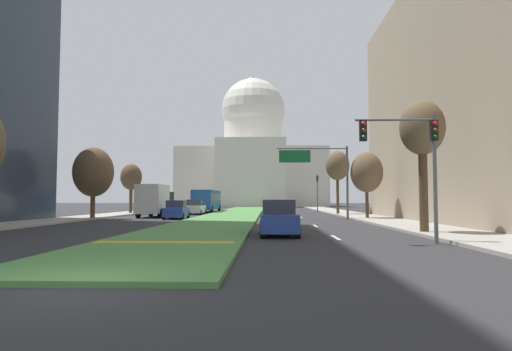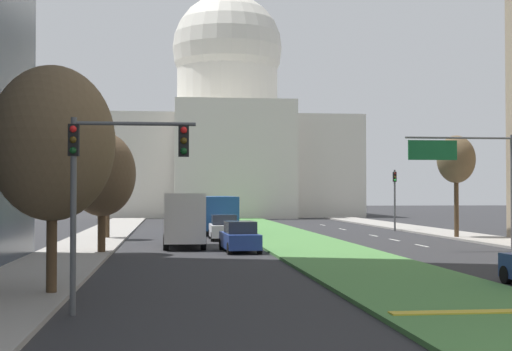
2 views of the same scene
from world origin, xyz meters
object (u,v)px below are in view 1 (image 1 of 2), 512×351
Objects in this scene: street_tree_right_near at (422,131)px; street_tree_left_mid at (93,172)px; capitol_building at (253,159)px; street_tree_right_mid at (367,173)px; traffic_light_far_right at (317,188)px; street_tree_left_far at (131,177)px; sedan_midblock at (177,210)px; overhead_guide_sign at (320,167)px; sedan_distant at (195,208)px; street_tree_right_far at (337,166)px; sedan_lead_stopped at (278,219)px; city_bus at (207,199)px; traffic_light_near_right at (414,150)px; box_truck_delivery at (155,200)px.

street_tree_right_near reaches higher than street_tree_left_mid.
capitol_building reaches higher than street_tree_right_mid.
capitol_building is at bearing 103.28° from traffic_light_far_right.
sedan_midblock is (8.13, -11.83, -3.59)m from street_tree_left_far.
overhead_guide_sign is 1.55× the size of sedan_distant.
street_tree_right_far is at bearing 24.42° from street_tree_left_mid.
capitol_building is 8.04× the size of sedan_lead_stopped.
city_bus reaches higher than sedan_lead_stopped.
traffic_light_far_right is 1.14× the size of sedan_midblock.
street_tree_left_far reaches higher than street_tree_right_mid.
street_tree_left_far is at bearing 130.95° from street_tree_right_near.
traffic_light_far_right reaches higher than sedan_distant.
traffic_light_near_right is at bearing -42.61° from street_tree_left_mid.
traffic_light_near_right is at bearing -65.29° from sedan_distant.
sedan_lead_stopped is 0.39× the size of city_bus.
street_tree_right_near is at bearing -49.05° from street_tree_left_far.
capitol_building is 58.13m from street_tree_right_far.
street_tree_right_far is (23.50, 10.67, 1.34)m from street_tree_left_mid.
capitol_building reaches higher than sedan_lead_stopped.
traffic_light_far_right is at bearing 43.75° from box_truck_delivery.
traffic_light_near_right is 1.20× the size of sedan_lead_stopped.
capitol_building reaches higher than street_tree_right_near.
sedan_distant is at bearing 90.73° from sedan_midblock.
sedan_midblock is at bearing -89.93° from city_bus.
street_tree_right_mid is 0.99× the size of street_tree_left_far.
capitol_building is 3.17× the size of city_bus.
street_tree_right_mid is 0.54× the size of city_bus.
traffic_light_near_right is 1.00× the size of traffic_light_far_right.
sedan_lead_stopped is (-4.10, -16.41, -3.86)m from overhead_guide_sign.
traffic_light_near_right is at bearing -54.68° from box_truck_delivery.
street_tree_right_mid is at bearing -84.84° from traffic_light_far_right.
street_tree_right_mid is 18.74m from sedan_lead_stopped.
traffic_light_near_right is 0.87× the size of street_tree_right_mid.
sedan_lead_stopped is at bearing -62.49° from sedan_midblock.
street_tree_right_mid is 17.41m from sedan_midblock.
box_truck_delivery is at bearing 130.07° from sedan_midblock.
traffic_light_far_right is 11.40m from street_tree_right_far.
traffic_light_far_right is at bearing 7.15° from city_bus.
street_tree_right_near is at bearing -88.22° from traffic_light_far_right.
capitol_building is at bearing 85.33° from sedan_distant.
sedan_midblock is (-17.08, 0.50, -3.36)m from street_tree_right_mid.
street_tree_right_near is 1.07× the size of street_tree_left_mid.
street_tree_left_mid is at bearing -155.58° from street_tree_right_far.
overhead_guide_sign is 24.49m from street_tree_left_far.
sedan_midblock is at bearing 177.31° from overhead_guide_sign.
street_tree_left_mid is 21.34m from city_bus.
overhead_guide_sign is 20.31m from street_tree_left_mid.
traffic_light_far_right is 38.48m from sedan_lead_stopped.
traffic_light_near_right is 0.80× the size of overhead_guide_sign.
traffic_light_far_right reaches higher than box_truck_delivery.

